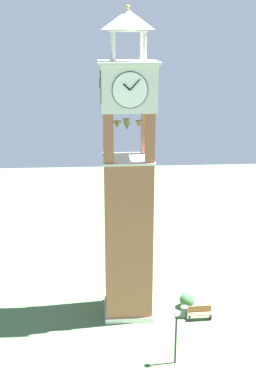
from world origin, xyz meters
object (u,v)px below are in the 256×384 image
Objects in this scene: clock_tower at (128,197)px; trash_bin at (184,312)px; lamp_post at (176,326)px; park_bench at (200,313)px.

trash_bin is (-1.09, -3.76, -7.98)m from clock_tower.
clock_tower is 8.70m from lamp_post.
clock_tower is 12.39× the size of park_bench.
clock_tower is 8.89m from trash_bin.
park_bench is 5.46m from lamp_post.
clock_tower is at bearing 73.41° from park_bench.
clock_tower is 5.76× the size of lamp_post.
park_bench is 1.07m from trash_bin.
clock_tower is 25.01× the size of trash_bin.
lamp_post is 5.42m from trash_bin.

